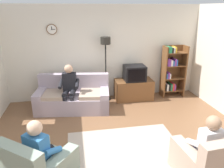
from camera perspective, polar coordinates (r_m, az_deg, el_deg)
ground_plane at (r=4.45m, az=3.50°, el=-16.06°), size 12.00×12.00×0.00m
back_wall_assembly at (r=6.35m, az=-1.92°, el=8.32°), size 6.20×0.17×2.70m
couch at (r=5.84m, az=-10.27°, el=-3.69°), size 2.00×1.13×0.90m
tv_stand at (r=6.42m, az=5.78°, el=-1.44°), size 1.10×0.56×0.59m
tv at (r=6.23m, az=6.00°, el=2.92°), size 0.60×0.49×0.44m
bookshelf at (r=6.74m, az=15.61°, el=3.44°), size 0.68×0.36×1.55m
floor_lamp at (r=6.03m, az=-1.72°, el=8.67°), size 0.28×0.28×1.85m
armchair_near_bookshelf at (r=3.88m, az=23.83°, el=-18.78°), size 0.87×0.94×0.90m
area_rug at (r=4.29m, az=3.76°, el=-17.57°), size 2.20×1.70×0.01m
person_on_couch at (r=5.60m, az=-11.33°, el=-0.55°), size 0.55×0.57×1.24m
person_in_left_armchair at (r=3.50m, az=-18.11°, el=-16.13°), size 0.62×0.64×1.12m
person_in_right_armchair at (r=3.75m, az=23.66°, el=-14.22°), size 0.53×0.56×1.12m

